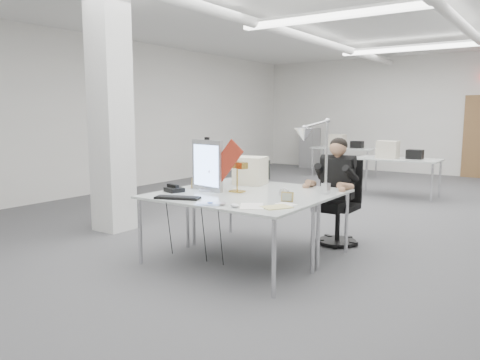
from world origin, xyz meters
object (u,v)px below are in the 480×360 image
object	(u,v)px
laptop	(210,205)
bankers_lamp	(237,177)
seated_person	(337,174)
desk_main	(224,200)
monitor	(207,165)
office_chair	(338,205)
beige_monitor	(250,171)
architect_lamp	(317,154)
desk_phone	(174,190)

from	to	relation	value
laptop	bankers_lamp	bearing A→B (deg)	76.20
seated_person	desk_main	bearing A→B (deg)	-119.65
seated_person	monitor	bearing A→B (deg)	-139.00
office_chair	laptop	bearing A→B (deg)	-111.93
bankers_lamp	beige_monitor	size ratio (longest dim) A/B	0.94
monitor	architect_lamp	size ratio (longest dim) A/B	0.64
bankers_lamp	architect_lamp	world-z (taller)	architect_lamp
laptop	bankers_lamp	xyz separation A→B (m)	(-0.24, 0.80, 0.16)
seated_person	bankers_lamp	world-z (taller)	seated_person
seated_person	beige_monitor	distance (m)	1.07
bankers_lamp	desk_phone	distance (m)	0.73
laptop	beige_monitor	size ratio (longest dim) A/B	0.79
monitor	desk_phone	world-z (taller)	monitor
desk_phone	bankers_lamp	bearing A→B (deg)	51.71
seated_person	bankers_lamp	xyz separation A→B (m)	(-0.73, -1.11, 0.03)
architect_lamp	desk_phone	bearing A→B (deg)	-177.23
office_chair	monitor	size ratio (longest dim) A/B	1.73
desk_main	architect_lamp	size ratio (longest dim) A/B	1.97
desk_main	seated_person	distance (m)	1.65
seated_person	bankers_lamp	size ratio (longest dim) A/B	2.88
office_chair	laptop	size ratio (longest dim) A/B	3.50
desk_main	seated_person	bearing A→B (deg)	68.22
seated_person	beige_monitor	bearing A→B (deg)	-158.59
seated_person	laptop	xyz separation A→B (m)	(-0.49, -1.90, -0.13)
laptop	bankers_lamp	size ratio (longest dim) A/B	0.84
desk_phone	architect_lamp	world-z (taller)	architect_lamp
office_chair	beige_monitor	world-z (taller)	beige_monitor
office_chair	bankers_lamp	bearing A→B (deg)	-130.13
beige_monitor	architect_lamp	distance (m)	1.18
beige_monitor	office_chair	bearing A→B (deg)	19.10
desk_phone	architect_lamp	distance (m)	1.64
monitor	office_chair	bearing A→B (deg)	59.66
laptop	office_chair	bearing A→B (deg)	45.39
bankers_lamp	seated_person	bearing A→B (deg)	71.48
seated_person	architect_lamp	distance (m)	0.97
office_chair	bankers_lamp	world-z (taller)	bankers_lamp
desk_main	seated_person	size ratio (longest dim) A/B	1.83
desk_main	laptop	xyz separation A→B (m)	(0.12, -0.38, 0.02)
bankers_lamp	desk_phone	world-z (taller)	bankers_lamp
bankers_lamp	architect_lamp	bearing A→B (deg)	27.98
beige_monitor	desk_phone	bearing A→B (deg)	-124.23
seated_person	architect_lamp	world-z (taller)	architect_lamp
desk_main	office_chair	world-z (taller)	office_chair
monitor	bankers_lamp	xyz separation A→B (m)	(0.34, 0.11, -0.12)
desk_main	architect_lamp	xyz separation A→B (m)	(0.75, 0.62, 0.47)
desk_main	laptop	size ratio (longest dim) A/B	6.27
seated_person	monitor	world-z (taller)	seated_person
office_chair	desk_main	bearing A→B (deg)	-119.02
bankers_lamp	desk_phone	xyz separation A→B (m)	(-0.59, -0.39, -0.15)
bankers_lamp	beige_monitor	xyz separation A→B (m)	(-0.20, 0.58, 0.00)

